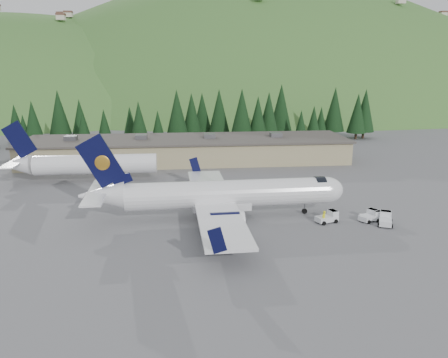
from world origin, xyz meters
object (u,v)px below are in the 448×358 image
baggage_tug_b (372,216)px  baggage_tug_c (385,219)px  terminal_building (187,149)px  baggage_tug_d (370,216)px  second_airliner (80,164)px  baggage_tug_a (328,217)px  airliner (221,195)px  ramp_worker (324,217)px

baggage_tug_b → baggage_tug_c: bearing=-49.9°
baggage_tug_c → terminal_building: size_ratio=0.05×
baggage_tug_c → baggage_tug_d: (-1.48, 1.68, -0.07)m
terminal_building → baggage_tug_d: size_ratio=22.59×
baggage_tug_c → baggage_tug_b: bearing=62.1°
second_airliner → baggage_tug_a: 46.06m
baggage_tug_c → airliner: bearing=101.7°
airliner → baggage_tug_a: size_ratio=11.24×
baggage_tug_a → baggage_tug_c: baggage_tug_c is taller
baggage_tug_c → ramp_worker: bearing=108.3°
baggage_tug_d → ramp_worker: (-6.78, -0.77, 0.27)m
airliner → second_airliner: 32.46m
airliner → baggage_tug_d: airliner is taller
baggage_tug_c → terminal_building: 50.20m
terminal_building → ramp_worker: size_ratio=37.57×
airliner → ramp_worker: bearing=-18.4°
baggage_tug_c → terminal_building: (-25.78, 43.04, 1.88)m
baggage_tug_b → baggage_tug_d: 0.34m
ramp_worker → terminal_building: bearing=-99.7°
terminal_building → baggage_tug_d: bearing=-59.6°
baggage_tug_b → ramp_worker: ramp_worker is taller
baggage_tug_b → terminal_building: terminal_building is taller
baggage_tug_a → ramp_worker: bearing=-159.6°
baggage_tug_c → baggage_tug_d: 2.24m
second_airliner → ramp_worker: size_ratio=14.55×
ramp_worker → baggage_tug_c: bearing=141.4°
airliner → terminal_building: size_ratio=0.52×
airliner → baggage_tug_b: (20.68, -3.48, -2.62)m
airliner → baggage_tug_a: airliner is taller
airliner → ramp_worker: airliner is taller
terminal_building → ramp_worker: bearing=-67.4°
second_airliner → baggage_tug_c: size_ratio=7.92×
baggage_tug_a → baggage_tug_b: bearing=-19.0°
baggage_tug_b → ramp_worker: bearing=-172.5°
baggage_tug_a → baggage_tug_b: size_ratio=1.18×
airliner → baggage_tug_b: size_ratio=13.24×
baggage_tug_a → baggage_tug_d: size_ratio=1.05×
baggage_tug_d → baggage_tug_a: bearing=148.1°
terminal_building → ramp_worker: (17.52, -42.13, -1.68)m
baggage_tug_d → ramp_worker: 6.83m
second_airliner → baggage_tug_b: size_ratio=9.85×
airliner → baggage_tug_d: (20.37, -3.32, -2.60)m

